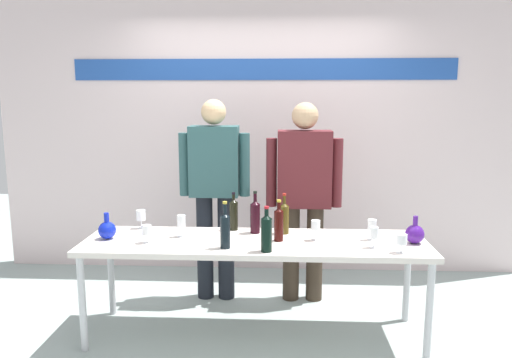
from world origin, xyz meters
name	(u,v)px	position (x,y,z in m)	size (l,w,h in m)	color
ground_plane	(255,334)	(0.00, 0.00, 0.00)	(10.00, 10.00, 0.00)	#99A9A5
back_wall	(263,121)	(0.00, 1.46, 1.50)	(5.24, 0.11, 3.00)	silver
display_table	(255,248)	(0.00, 0.00, 0.67)	(2.46, 0.67, 0.72)	silver
decanter_blue_left	(107,230)	(-1.07, -0.01, 0.79)	(0.13, 0.13, 0.19)	#1022B7
decanter_blue_right	(415,234)	(1.12, -0.01, 0.79)	(0.13, 0.13, 0.20)	#481986
presenter_left	(215,187)	(-0.38, 0.67, 0.99)	(0.60, 0.22, 1.72)	black
presenter_right	(304,189)	(0.38, 0.67, 0.98)	(0.64, 0.22, 1.69)	#382C20
wine_bottle_0	(255,216)	(-0.01, 0.20, 0.86)	(0.07, 0.07, 0.32)	black
wine_bottle_1	(234,214)	(-0.18, 0.27, 0.85)	(0.07, 0.07, 0.30)	black
wine_bottle_2	(266,232)	(0.09, -0.25, 0.86)	(0.07, 0.07, 0.31)	black
wine_bottle_3	(279,223)	(0.17, 0.00, 0.85)	(0.07, 0.07, 0.30)	#310705
wine_bottle_4	(284,217)	(0.21, 0.19, 0.85)	(0.07, 0.07, 0.31)	#44370F
wine_bottle_5	(225,229)	(-0.19, -0.19, 0.86)	(0.07, 0.07, 0.32)	black
wine_glass_left_0	(181,222)	(-0.54, 0.06, 0.84)	(0.06, 0.06, 0.16)	white
wine_glass_left_1	(147,230)	(-0.76, -0.10, 0.81)	(0.07, 0.07, 0.13)	white
wine_glass_left_2	(141,216)	(-0.90, 0.28, 0.83)	(0.07, 0.07, 0.15)	white
wine_glass_right_0	(316,226)	(0.43, 0.03, 0.83)	(0.07, 0.07, 0.15)	white
wine_glass_right_1	(372,225)	(0.84, 0.05, 0.83)	(0.06, 0.06, 0.15)	white
wine_glass_right_2	(402,240)	(0.98, -0.23, 0.81)	(0.07, 0.07, 0.13)	white
wine_glass_right_3	(374,233)	(0.82, -0.13, 0.82)	(0.06, 0.06, 0.15)	white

